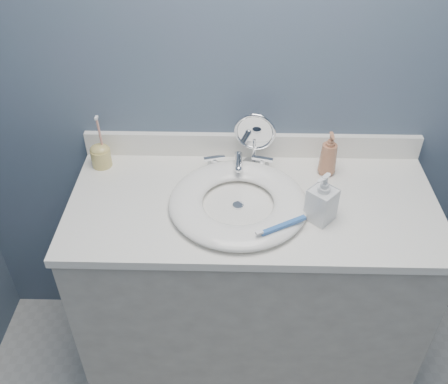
{
  "coord_description": "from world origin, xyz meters",
  "views": [
    {
      "loc": [
        -0.07,
        -0.29,
        1.94
      ],
      "look_at": [
        -0.1,
        0.94,
        0.94
      ],
      "focal_mm": 40.0,
      "sensor_mm": 36.0,
      "label": 1
    }
  ],
  "objects_px": {
    "toothbrush_holder": "(101,155)",
    "soap_bottle_clear": "(323,198)",
    "makeup_mirror": "(255,138)",
    "soap_bottle_amber": "(329,154)"
  },
  "relations": [
    {
      "from": "soap_bottle_clear",
      "to": "makeup_mirror",
      "type": "bearing_deg",
      "value": 168.51
    },
    {
      "from": "soap_bottle_clear",
      "to": "toothbrush_holder",
      "type": "distance_m",
      "value": 0.79
    },
    {
      "from": "soap_bottle_amber",
      "to": "toothbrush_holder",
      "type": "distance_m",
      "value": 0.8
    },
    {
      "from": "toothbrush_holder",
      "to": "soap_bottle_clear",
      "type": "bearing_deg",
      "value": -19.74
    },
    {
      "from": "soap_bottle_amber",
      "to": "toothbrush_holder",
      "type": "xyz_separation_m",
      "value": [
        -0.8,
        0.03,
        -0.03
      ]
    },
    {
      "from": "makeup_mirror",
      "to": "soap_bottle_clear",
      "type": "xyz_separation_m",
      "value": [
        0.2,
        -0.28,
        -0.03
      ]
    },
    {
      "from": "makeup_mirror",
      "to": "toothbrush_holder",
      "type": "relative_size",
      "value": 1.04
    },
    {
      "from": "soap_bottle_amber",
      "to": "soap_bottle_clear",
      "type": "distance_m",
      "value": 0.25
    },
    {
      "from": "soap_bottle_amber",
      "to": "toothbrush_holder",
      "type": "height_order",
      "value": "toothbrush_holder"
    },
    {
      "from": "soap_bottle_clear",
      "to": "toothbrush_holder",
      "type": "height_order",
      "value": "toothbrush_holder"
    }
  ]
}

